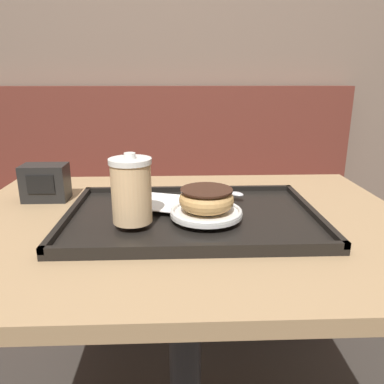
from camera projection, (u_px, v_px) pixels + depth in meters
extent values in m
cube|color=#7A6656|center=(179.00, 41.00, 1.74)|extent=(8.00, 0.05, 2.40)
cube|color=brown|center=(165.00, 256.00, 1.78)|extent=(1.76, 0.44, 0.45)
cube|color=brown|center=(164.00, 145.00, 1.80)|extent=(1.76, 0.08, 0.55)
cube|color=tan|center=(184.00, 224.00, 0.83)|extent=(1.01, 0.74, 0.03)
cylinder|color=#333338|center=(185.00, 361.00, 0.94)|extent=(0.08, 0.08, 0.71)
cube|color=black|center=(192.00, 217.00, 0.82)|extent=(0.54, 0.37, 0.01)
cube|color=black|center=(196.00, 248.00, 0.64)|extent=(0.54, 0.01, 0.01)
cube|color=black|center=(189.00, 189.00, 0.98)|extent=(0.54, 0.01, 0.01)
cube|color=black|center=(70.00, 214.00, 0.80)|extent=(0.01, 0.37, 0.01)
cube|color=black|center=(311.00, 211.00, 0.82)|extent=(0.01, 0.37, 0.01)
cube|color=white|center=(160.00, 202.00, 0.86)|extent=(0.18, 0.16, 0.00)
cylinder|color=#E0B784|center=(132.00, 193.00, 0.73)|extent=(0.08, 0.08, 0.12)
cylinder|color=white|center=(130.00, 161.00, 0.71)|extent=(0.08, 0.08, 0.01)
cylinder|color=white|center=(130.00, 156.00, 0.71)|extent=(0.02, 0.02, 0.01)
cylinder|color=white|center=(206.00, 214.00, 0.78)|extent=(0.15, 0.15, 0.01)
torus|color=white|center=(206.00, 211.00, 0.77)|extent=(0.15, 0.15, 0.01)
torus|color=tan|center=(206.00, 200.00, 0.77)|extent=(0.11, 0.11, 0.04)
cylinder|color=#381E14|center=(207.00, 190.00, 0.76)|extent=(0.11, 0.11, 0.00)
ellipsoid|color=silver|center=(237.00, 194.00, 0.90)|extent=(0.04, 0.04, 0.01)
cube|color=silver|center=(211.00, 191.00, 0.94)|extent=(0.10, 0.07, 0.00)
cube|color=black|center=(45.00, 183.00, 0.94)|extent=(0.11, 0.07, 0.09)
cube|color=black|center=(40.00, 185.00, 0.90)|extent=(0.07, 0.00, 0.05)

